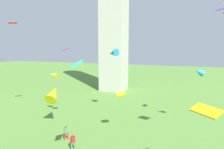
% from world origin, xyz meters
% --- Properties ---
extents(person_1, '(0.38, 0.47, 1.59)m').
position_xyz_m(person_1, '(-1.85, 19.90, 0.90)').
color(person_1, '#51754C').
rests_on(person_1, ground_plane).
extents(person_2, '(0.45, 0.46, 1.58)m').
position_xyz_m(person_2, '(-3.77, 21.49, 0.90)').
color(person_2, red).
rests_on(person_2, ground_plane).
extents(kite_flying_0, '(2.08, 1.86, 0.54)m').
position_xyz_m(kite_flying_0, '(9.57, 18.16, 5.92)').
color(kite_flying_0, gold).
extents(kite_flying_1, '(1.43, 0.90, 1.16)m').
position_xyz_m(kite_flying_1, '(-9.59, 26.93, 6.14)').
color(kite_flying_1, gold).
extents(kite_flying_2, '(1.21, 1.34, 0.56)m').
position_xyz_m(kite_flying_2, '(1.35, 15.92, 8.88)').
color(kite_flying_2, '#2ABE9A').
extents(kite_flying_3, '(2.24, 3.03, 2.52)m').
position_xyz_m(kite_flying_3, '(-7.87, 24.70, 4.07)').
color(kite_flying_3, yellow).
extents(kite_flying_4, '(1.61, 1.50, 1.22)m').
position_xyz_m(kite_flying_4, '(9.50, 30.40, 7.09)').
color(kite_flying_4, '#2A8FCF').
extents(kite_flying_5, '(1.09, 0.81, 0.38)m').
position_xyz_m(kite_flying_5, '(-5.37, 24.11, 9.76)').
color(kite_flying_5, '#B52379').
extents(kite_flying_7, '(2.05, 1.81, 1.36)m').
position_xyz_m(kite_flying_7, '(-2.11, 31.28, 9.21)').
color(kite_flying_7, '#1B76B9').
extents(kite_flying_9, '(1.44, 1.36, 0.23)m').
position_xyz_m(kite_flying_9, '(-15.35, 25.68, 13.54)').
color(kite_flying_9, '#E43047').
extents(kite_flying_10, '(1.10, 1.37, 0.44)m').
position_xyz_m(kite_flying_10, '(11.20, 28.48, 13.99)').
color(kite_flying_10, '#9E14EB').
extents(kite_flying_11, '(1.30, 1.15, 0.50)m').
position_xyz_m(kite_flying_11, '(1.36, 24.95, 4.79)').
color(kite_flying_11, '#B68D14').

